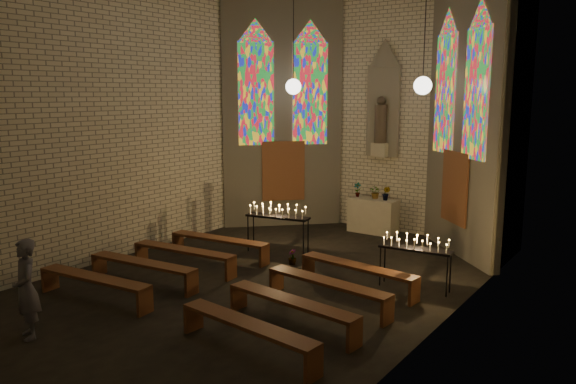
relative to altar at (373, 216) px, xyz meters
The scene contains 18 objects.
floor 5.47m from the altar, 90.00° to the right, with size 12.00×12.00×0.00m, color black.
room 3.83m from the altar, 90.00° to the right, with size 8.22×12.43×7.00m.
altar is the anchor object (origin of this frame).
flower_vase_left 0.90m from the altar, behind, with size 0.23×0.15×0.43m, color #4C723F.
flower_vase_center 0.70m from the altar, 58.36° to the left, with size 0.35×0.30×0.39m, color #4C723F.
flower_vase_right 0.81m from the altar, ahead, with size 0.22×0.18×0.41m, color #4C723F.
aisle_flower_pot 3.93m from the altar, 92.15° to the right, with size 0.20×0.20×0.36m, color #4C723F.
votive_stand_left 3.52m from the altar, 106.84° to the right, with size 1.69×0.70×1.21m.
votive_stand_right 4.84m from the altar, 53.08° to the right, with size 1.52×0.51×1.09m.
pew_left_0 4.91m from the altar, 113.06° to the right, with size 2.71×0.64×0.52m.
pew_right_0 4.91m from the altar, 66.94° to the right, with size 2.71×0.64×0.52m.
pew_left_1 6.04m from the altar, 108.60° to the right, with size 2.71×0.64×0.52m.
pew_right_1 6.04m from the altar, 71.40° to the right, with size 2.71×0.64×0.52m.
pew_left_2 7.18m from the altar, 105.54° to the right, with size 2.71×0.64×0.52m.
pew_right_2 7.18m from the altar, 74.46° to the right, with size 2.71×0.64×0.52m.
pew_left_3 8.35m from the altar, 103.33° to the right, with size 2.71×0.64×0.52m.
pew_right_3 8.35m from the altar, 76.67° to the right, with size 2.71×0.64×0.52m.
visitor 9.88m from the altar, 98.29° to the right, with size 0.61×0.40×1.68m, color #4E4E59.
Camera 1 is at (7.18, -9.03, 4.02)m, focal length 35.00 mm.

